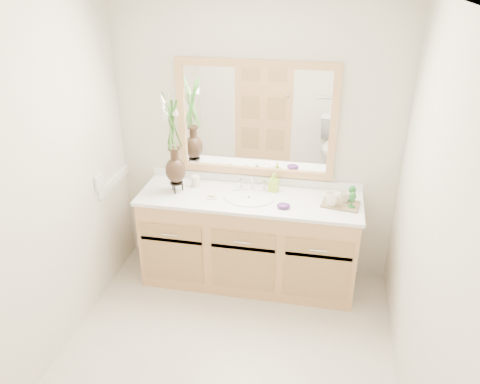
% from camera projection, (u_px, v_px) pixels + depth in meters
% --- Properties ---
extents(floor, '(2.60, 2.60, 0.00)m').
position_uv_depth(floor, '(224.00, 364.00, 3.33)').
color(floor, beige).
rests_on(floor, ground).
extents(ceiling, '(2.40, 2.60, 0.02)m').
position_uv_depth(ceiling, '(216.00, 2.00, 2.25)').
color(ceiling, white).
rests_on(ceiling, wall_back).
extents(wall_back, '(2.40, 0.02, 2.40)m').
position_uv_depth(wall_back, '(256.00, 143.00, 3.93)').
color(wall_back, silver).
rests_on(wall_back, floor).
extents(wall_left, '(0.02, 2.60, 2.40)m').
position_uv_depth(wall_left, '(38.00, 200.00, 2.99)').
color(wall_left, silver).
rests_on(wall_left, floor).
extents(wall_right, '(0.02, 2.60, 2.40)m').
position_uv_depth(wall_right, '(432.00, 239.00, 2.58)').
color(wall_right, silver).
rests_on(wall_right, floor).
extents(vanity, '(1.80, 0.55, 0.80)m').
position_uv_depth(vanity, '(249.00, 241.00, 4.04)').
color(vanity, tan).
rests_on(vanity, floor).
extents(counter, '(1.84, 0.57, 0.03)m').
position_uv_depth(counter, '(249.00, 199.00, 3.85)').
color(counter, white).
rests_on(counter, vanity).
extents(sink, '(0.38, 0.34, 0.23)m').
position_uv_depth(sink, '(249.00, 204.00, 3.85)').
color(sink, white).
rests_on(sink, counter).
extents(mirror, '(1.32, 0.04, 0.97)m').
position_uv_depth(mirror, '(255.00, 120.00, 3.82)').
color(mirror, white).
rests_on(mirror, wall_back).
extents(switch_plate, '(0.02, 0.12, 0.12)m').
position_uv_depth(switch_plate, '(99.00, 182.00, 3.76)').
color(switch_plate, white).
rests_on(switch_plate, wall_left).
extents(flower_vase, '(0.20, 0.20, 0.81)m').
position_uv_depth(flower_vase, '(173.00, 129.00, 3.70)').
color(flower_vase, black).
rests_on(flower_vase, counter).
extents(tumbler, '(0.07, 0.07, 0.09)m').
position_uv_depth(tumbler, '(196.00, 181.00, 4.01)').
color(tumbler, white).
rests_on(tumbler, counter).
extents(soap_dish, '(0.09, 0.09, 0.03)m').
position_uv_depth(soap_dish, '(212.00, 197.00, 3.83)').
color(soap_dish, white).
rests_on(soap_dish, counter).
extents(soap_bottle, '(0.08, 0.08, 0.15)m').
position_uv_depth(soap_bottle, '(274.00, 183.00, 3.92)').
color(soap_bottle, '#AEE335').
rests_on(soap_bottle, counter).
extents(purple_dish, '(0.12, 0.10, 0.04)m').
position_uv_depth(purple_dish, '(283.00, 206.00, 3.67)').
color(purple_dish, '#502369').
rests_on(purple_dish, counter).
extents(tray, '(0.32, 0.24, 0.01)m').
position_uv_depth(tray, '(340.00, 204.00, 3.72)').
color(tray, brown).
rests_on(tray, counter).
extents(mug_left, '(0.12, 0.11, 0.11)m').
position_uv_depth(mug_left, '(332.00, 198.00, 3.67)').
color(mug_left, white).
rests_on(mug_left, tray).
extents(mug_right, '(0.12, 0.12, 0.09)m').
position_uv_depth(mug_right, '(345.00, 196.00, 3.73)').
color(mug_right, white).
rests_on(mug_right, tray).
extents(goblet_front, '(0.06, 0.06, 0.13)m').
position_uv_depth(goblet_front, '(352.00, 197.00, 3.62)').
color(goblet_front, '#226826').
rests_on(goblet_front, tray).
extents(goblet_back, '(0.06, 0.06, 0.13)m').
position_uv_depth(goblet_back, '(352.00, 191.00, 3.72)').
color(goblet_back, '#226826').
rests_on(goblet_back, tray).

